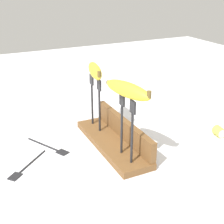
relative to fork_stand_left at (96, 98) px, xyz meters
name	(u,v)px	position (x,y,z in m)	size (l,w,h in m)	color
ground_plane	(112,146)	(0.11, 0.01, -0.13)	(3.00, 3.00, 0.00)	silver
wooden_board	(112,143)	(0.11, 0.01, -0.12)	(0.36, 0.11, 0.02)	brown
board_backstop	(124,129)	(0.11, 0.05, -0.08)	(0.36, 0.02, 0.07)	brown
fork_stand_left	(96,98)	(0.00, 0.00, 0.00)	(0.09, 0.01, 0.18)	black
fork_stand_right	(127,122)	(0.22, 0.00, 0.00)	(0.09, 0.01, 0.19)	black
banana_raised_left	(95,71)	(0.00, 0.00, 0.10)	(0.16, 0.07, 0.04)	yellow
banana_raised_right	(128,90)	(0.22, 0.00, 0.10)	(0.17, 0.08, 0.04)	yellow
fork_fallen_near	(52,148)	(0.04, -0.17, -0.13)	(0.16, 0.10, 0.01)	black
fork_fallen_far	(24,168)	(0.12, -0.28, -0.13)	(0.13, 0.13, 0.01)	black
banana_chunk_near	(219,132)	(0.21, 0.37, -0.11)	(0.04, 0.04, 0.03)	#DBD147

